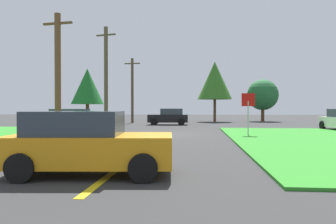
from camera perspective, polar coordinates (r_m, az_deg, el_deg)
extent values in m
plane|color=#303030|center=(21.12, -0.91, -3.90)|extent=(120.00, 120.00, 0.00)
cube|color=yellow|center=(13.23, -4.58, -6.66)|extent=(0.20, 14.00, 0.01)
cylinder|color=#9EA0A8|center=(20.34, 13.69, -1.12)|extent=(0.07, 0.07, 2.11)
cube|color=red|center=(20.33, 13.70, 2.08)|extent=(0.78, 0.08, 0.78)
cylinder|color=black|center=(28.33, 25.15, -2.09)|extent=(0.29, 0.70, 0.68)
cube|color=black|center=(32.91, 0.00, -1.11)|extent=(4.01, 1.98, 0.76)
cube|color=#2D3842|center=(32.87, 0.65, 0.07)|extent=(2.22, 1.70, 0.60)
cylinder|color=black|center=(32.12, -2.49, -1.69)|extent=(0.69, 0.24, 0.68)
cylinder|color=black|center=(33.93, -2.18, -1.56)|extent=(0.69, 0.24, 0.68)
cylinder|color=black|center=(31.95, 2.31, -1.71)|extent=(0.69, 0.24, 0.68)
cylinder|color=black|center=(33.78, 2.37, -1.57)|extent=(0.69, 0.24, 0.68)
cube|color=black|center=(24.98, -15.88, -1.73)|extent=(4.58, 1.88, 0.76)
cube|color=#2D3842|center=(25.09, -16.60, -0.17)|extent=(2.54, 1.62, 0.60)
cylinder|color=black|center=(25.27, -11.88, -2.37)|extent=(0.69, 0.24, 0.68)
cylinder|color=black|center=(23.63, -13.21, -2.59)|extent=(0.69, 0.24, 0.68)
cylinder|color=black|center=(26.41, -18.26, -2.26)|extent=(0.69, 0.24, 0.68)
cylinder|color=black|center=(24.85, -19.94, -2.46)|extent=(0.69, 0.24, 0.68)
cube|color=orange|center=(8.68, -13.18, -6.36)|extent=(4.27, 2.21, 0.76)
cube|color=#2D3842|center=(8.72, -15.64, -1.86)|extent=(2.40, 1.83, 0.60)
cylinder|color=black|center=(9.41, -3.44, -7.63)|extent=(0.70, 0.28, 0.68)
cylinder|color=black|center=(7.61, -4.34, -9.64)|extent=(0.70, 0.28, 0.68)
cylinder|color=black|center=(9.99, -19.85, -7.19)|extent=(0.70, 0.28, 0.68)
cylinder|color=black|center=(8.32, -24.23, -8.81)|extent=(0.70, 0.28, 0.68)
cylinder|color=brown|center=(19.68, -18.52, 5.96)|extent=(0.35, 0.35, 7.02)
cube|color=brown|center=(20.16, -18.56, 14.33)|extent=(1.80, 0.40, 0.12)
cylinder|color=brown|center=(28.33, -10.68, 5.89)|extent=(0.32, 0.32, 8.50)
cube|color=brown|center=(28.87, -10.69, 12.96)|extent=(1.77, 0.57, 0.12)
cylinder|color=brown|center=(37.12, -6.20, 3.69)|extent=(0.29, 0.29, 7.23)
cube|color=brown|center=(37.40, -6.20, 8.34)|extent=(1.80, 0.37, 0.12)
cylinder|color=brown|center=(42.93, 16.05, -0.37)|extent=(0.42, 0.42, 1.78)
sphere|color=#236130|center=(42.96, 16.07, 2.87)|extent=(3.85, 3.85, 3.85)
cylinder|color=brown|center=(32.82, -13.76, -0.46)|extent=(0.31, 0.31, 2.06)
cone|color=#1A6024|center=(32.88, -13.77, 4.33)|extent=(3.12, 3.12, 3.43)
cylinder|color=brown|center=(40.28, 8.08, 0.26)|extent=(0.32, 0.32, 2.73)
cone|color=#316A21|center=(40.41, 8.09, 5.44)|extent=(4.15, 4.15, 4.57)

